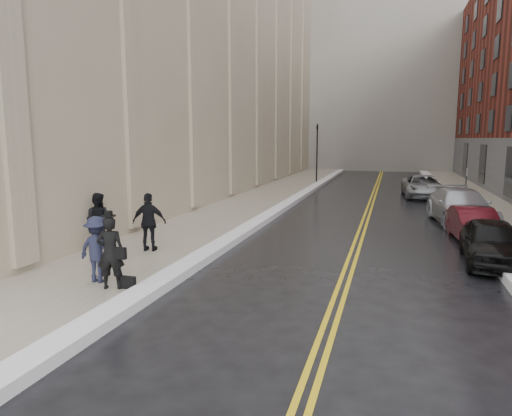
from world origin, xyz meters
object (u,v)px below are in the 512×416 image
Objects in this scene: car_black at (492,242)px; pedestrian_c at (149,222)px; pedestrian_b at (98,249)px; car_maroon at (474,225)px; pedestrian_main at (110,253)px; car_silver_near at (461,207)px; car_silver_far at (423,186)px; pedestrian_a at (98,220)px.

pedestrian_c is (-11.03, -2.05, 0.43)m from car_black.
car_maroon is at bearing -135.08° from pedestrian_b.
pedestrian_c is at bearing -78.04° from pedestrian_b.
pedestrian_c is (-1.08, 3.85, 0.05)m from pedestrian_main.
car_silver_near is at bearing 85.11° from car_maroon.
pedestrian_a is (-11.92, -19.23, 0.37)m from car_silver_far.
car_maroon is at bearing -89.19° from car_silver_far.
pedestrian_a reaches higher than car_silver_near.
car_black is 11.58m from pedestrian_main.
pedestrian_c is (-0.41, 3.46, 0.10)m from pedestrian_b.
car_silver_near is (0.00, 3.86, 0.16)m from car_maroon.
car_silver_near is at bearing -156.12° from pedestrian_a.
pedestrian_a is at bearing -125.46° from car_silver_far.
pedestrian_main is at bearing 154.51° from pedestrian_b.
pedestrian_a reaches higher than car_silver_far.
car_black is 2.35× the size of pedestrian_b.
pedestrian_b is at bearing 84.98° from pedestrian_c.
car_black is 2.16× the size of pedestrian_a.
pedestrian_main is at bearing 93.79° from pedestrian_c.
pedestrian_main is at bearing -114.79° from car_silver_far.
pedestrian_a is at bearing -70.25° from pedestrian_main.
car_maroon is 0.75× the size of car_silver_far.
pedestrian_a is at bearing -8.94° from pedestrian_c.
car_maroon is at bearing -156.51° from pedestrian_main.
pedestrian_c reaches higher than pedestrian_a.
car_black is 13.18m from pedestrian_a.
car_black is at bearing 177.60° from pedestrian_a.
car_silver_near is 14.39m from pedestrian_c.
car_silver_near is at bearing 92.88° from car_black.
car_maroon is 12.28m from pedestrian_c.
car_silver_far is 2.71× the size of pedestrian_c.
car_silver_far is (-1.08, 17.08, 0.03)m from car_black.
pedestrian_c is at bearing -166.57° from car_black.
car_silver_near is 1.05× the size of car_silver_far.
car_silver_far is 21.57m from pedestrian_c.
pedestrian_main is (-9.95, -9.23, 0.43)m from car_maroon.
car_silver_near is 16.01m from pedestrian_a.
pedestrian_a reaches higher than car_black.
pedestrian_a is (-3.05, 3.75, 0.03)m from pedestrian_main.
pedestrian_b is (-0.66, 0.39, -0.05)m from pedestrian_main.
car_black is 2.23× the size of pedestrian_main.
car_black is 11.23m from pedestrian_c.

